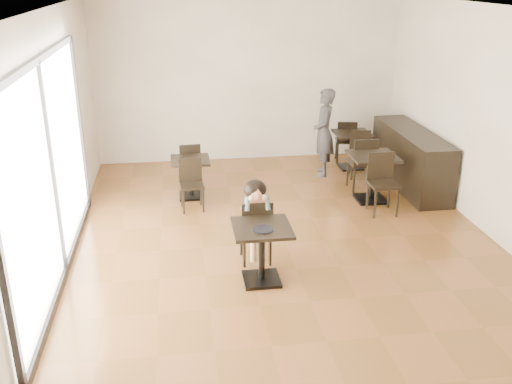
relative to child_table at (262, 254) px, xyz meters
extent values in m
cube|color=brown|center=(0.49, 1.00, -0.37)|extent=(6.00, 8.00, 0.01)
cube|color=white|center=(0.49, 1.00, 2.83)|extent=(6.00, 8.00, 0.01)
cube|color=white|center=(0.49, 5.00, 1.23)|extent=(6.00, 0.01, 3.20)
cube|color=white|center=(0.49, -3.00, 1.23)|extent=(6.00, 0.01, 3.20)
cube|color=white|center=(-2.51, 1.00, 1.23)|extent=(0.01, 8.00, 3.20)
cube|color=white|center=(3.49, 1.00, 1.23)|extent=(0.01, 8.00, 3.20)
cube|color=white|center=(-2.48, 0.50, 1.03)|extent=(0.04, 4.50, 2.60)
cylinder|color=black|center=(0.00, -0.10, 0.38)|extent=(0.25, 0.25, 0.02)
imported|color=#3C3B40|center=(1.74, 3.78, 0.44)|extent=(0.49, 0.66, 1.64)
cube|color=black|center=(3.14, 3.00, 0.13)|extent=(0.60, 2.40, 1.00)
camera|label=1|loc=(-0.95, -6.18, 3.26)|focal=40.00mm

